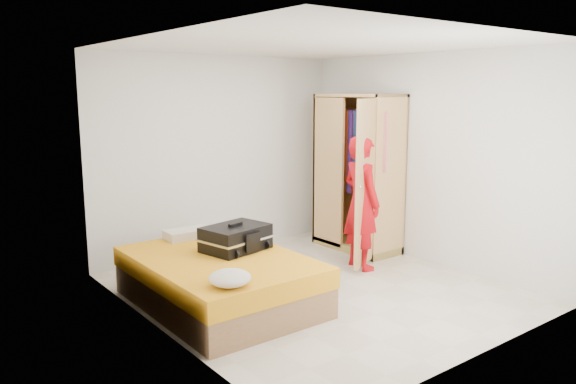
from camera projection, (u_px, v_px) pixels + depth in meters
room at (317, 172)px, 5.90m from camera, size 4.00×4.02×2.60m
bed at (220, 280)px, 5.66m from camera, size 1.42×2.02×0.50m
wardrobe at (358, 177)px, 7.49m from camera, size 1.12×1.43×2.10m
person at (361, 203)px, 6.75m from camera, size 0.46×0.64×1.62m
suitcase at (236, 238)px, 5.83m from camera, size 0.75×0.61×0.29m
round_cushion at (230, 278)px, 4.77m from camera, size 0.36×0.36×0.14m
pillow at (189, 233)px, 6.34m from camera, size 0.55×0.29×0.10m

